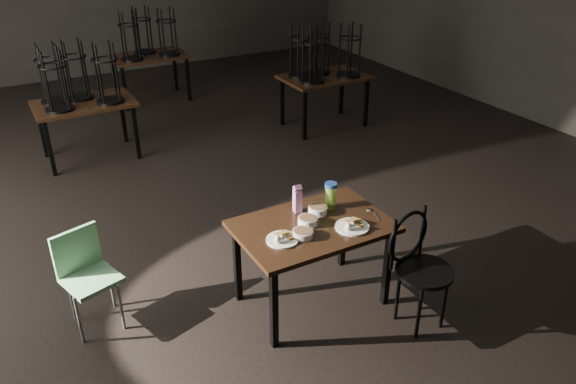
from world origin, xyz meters
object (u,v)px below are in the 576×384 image
main_table (313,233)px  school_chair (86,270)px  bentwood_chair (418,261)px  water_bottle (331,195)px  juice_carton (297,199)px

main_table → school_chair: size_ratio=1.50×
bentwood_chair → school_chair: 2.54m
main_table → water_bottle: 0.36m
juice_carton → school_chair: 1.72m
main_table → school_chair: bearing=158.8°
main_table → juice_carton: size_ratio=4.93×
bentwood_chair → school_chair: bentwood_chair is taller
juice_carton → water_bottle: size_ratio=1.09×
bentwood_chair → school_chair: bearing=141.9°
juice_carton → main_table: bearing=-88.1°
main_table → water_bottle: bearing=31.3°
juice_carton → bentwood_chair: size_ratio=0.26×
bentwood_chair → school_chair: (-2.23, 1.22, -0.07)m
juice_carton → school_chair: juice_carton is taller
main_table → bentwood_chair: size_ratio=1.28×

